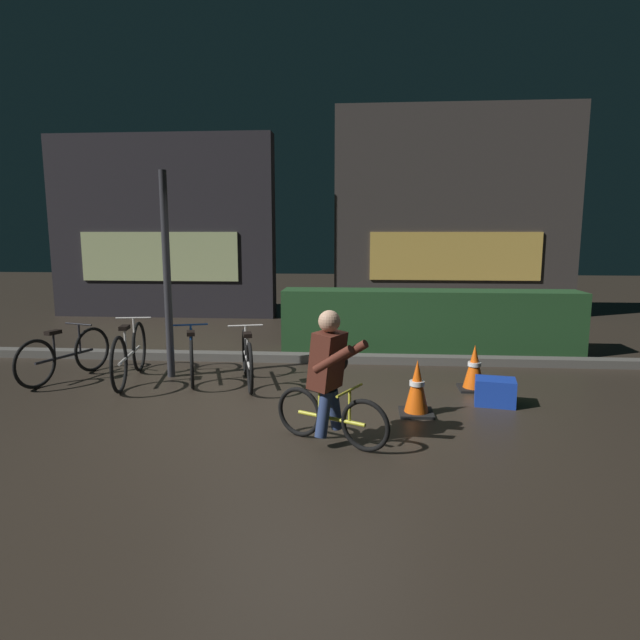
% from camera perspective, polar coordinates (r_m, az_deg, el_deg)
% --- Properties ---
extents(ground_plane, '(40.00, 40.00, 0.00)m').
position_cam_1_polar(ground_plane, '(6.12, -2.34, -9.23)').
color(ground_plane, '#2D261E').
extents(sidewalk_curb, '(12.00, 0.24, 0.12)m').
position_cam_1_polar(sidewalk_curb, '(8.21, -0.51, -4.01)').
color(sidewalk_curb, '#56544F').
rests_on(sidewalk_curb, ground).
extents(hedge_row, '(4.80, 0.70, 1.01)m').
position_cam_1_polar(hedge_row, '(9.04, 11.43, -0.10)').
color(hedge_row, '#214723').
rests_on(hedge_row, ground).
extents(storefront_left, '(5.16, 0.54, 4.11)m').
position_cam_1_polar(storefront_left, '(13.10, -16.26, 9.30)').
color(storefront_left, '#262328').
rests_on(storefront_left, ground).
extents(storefront_right, '(5.54, 0.54, 4.79)m').
position_cam_1_polar(storefront_right, '(13.14, 13.97, 10.86)').
color(storefront_right, '#383330').
rests_on(storefront_right, ground).
extents(street_post, '(0.10, 0.10, 2.73)m').
position_cam_1_polar(street_post, '(7.45, -15.78, 4.45)').
color(street_post, '#2D2D33').
rests_on(street_post, ground).
extents(parked_bike_leftmost, '(0.56, 1.49, 0.72)m').
position_cam_1_polar(parked_bike_leftmost, '(7.94, -25.22, -3.36)').
color(parked_bike_leftmost, black).
rests_on(parked_bike_leftmost, ground).
extents(parked_bike_left_mid, '(0.46, 1.74, 0.81)m').
position_cam_1_polar(parked_bike_left_mid, '(7.52, -19.37, -3.38)').
color(parked_bike_left_mid, black).
rests_on(parked_bike_left_mid, ground).
extents(parked_bike_center_left, '(0.56, 1.47, 0.70)m').
position_cam_1_polar(parked_bike_center_left, '(7.40, -13.34, -3.63)').
color(parked_bike_center_left, black).
rests_on(parked_bike_center_left, ground).
extents(parked_bike_center_right, '(0.53, 1.53, 0.73)m').
position_cam_1_polar(parked_bike_center_right, '(7.06, -7.66, -4.01)').
color(parked_bike_center_right, black).
rests_on(parked_bike_center_right, ground).
extents(traffic_cone_near, '(0.36, 0.36, 0.60)m').
position_cam_1_polar(traffic_cone_near, '(5.93, 10.15, -7.06)').
color(traffic_cone_near, black).
rests_on(traffic_cone_near, ground).
extents(traffic_cone_far, '(0.36, 0.36, 0.57)m').
position_cam_1_polar(traffic_cone_far, '(6.99, 15.90, -4.89)').
color(traffic_cone_far, black).
rests_on(traffic_cone_far, ground).
extents(blue_crate, '(0.49, 0.40, 0.30)m').
position_cam_1_polar(blue_crate, '(6.50, 17.92, -7.19)').
color(blue_crate, '#193DB7').
rests_on(blue_crate, ground).
extents(cyclist, '(1.08, 0.67, 1.25)m').
position_cam_1_polar(cyclist, '(4.98, 1.06, -5.96)').
color(cyclist, black).
rests_on(cyclist, ground).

